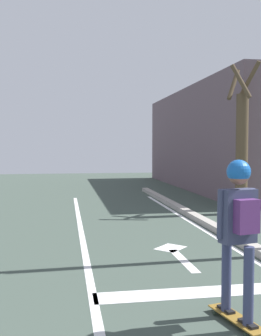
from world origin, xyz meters
name	(u,v)px	position (x,y,z in m)	size (l,w,h in m)	color
lane_line_center	(93,296)	(0.52, 6.00, 0.00)	(0.12, 20.00, 0.01)	silver
stop_bar	(205,292)	(2.02, 5.91, 0.00)	(3.00, 0.40, 0.01)	silver
lane_arrow_stem	(183,260)	(2.17, 7.39, 0.00)	(0.16, 1.40, 0.01)	silver
lane_arrow_head	(170,248)	(2.17, 8.24, 0.00)	(0.56, 0.44, 0.01)	silver
skateboard	(236,318)	(2.03, 4.94, 0.06)	(0.38, 0.85, 0.07)	olive
skater	(239,217)	(2.04, 4.93, 1.19)	(0.47, 0.64, 1.75)	#343B5F
traffic_signal_mast	(229,43)	(2.96, 7.41, 3.72)	(4.94, 0.34, 5.39)	#585956
roadside_tree	(242,147)	(5.22, 11.70, 1.95)	(0.98, 1.00, 4.43)	brown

